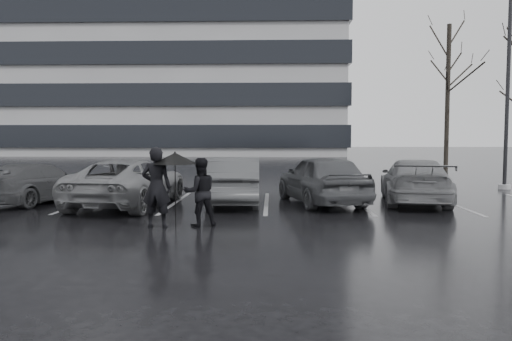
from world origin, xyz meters
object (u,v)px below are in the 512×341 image
object	(u,v)px
pedestrian_right	(200,192)
lamp_post	(508,91)
car_west_a	(235,180)
tree_north	(448,98)
car_main	(322,179)
car_east	(415,181)
car_west_b	(129,183)
car_west_c	(37,183)
pedestrian_left	(156,187)

from	to	relation	value
pedestrian_right	lamp_post	xyz separation A→B (m)	(10.61, 8.27, 2.97)
car_west_a	tree_north	xyz separation A→B (m)	(11.36, 14.68, 3.54)
car_main	car_east	world-z (taller)	car_main
car_main	car_east	distance (m)	2.88
tree_north	car_west_b	bearing A→B (deg)	-133.48
car_west_b	tree_north	distance (m)	21.29
car_main	car_west_c	size ratio (longest dim) A/B	1.05
car_west_a	lamp_post	bearing A→B (deg)	-157.79
car_west_a	pedestrian_right	distance (m)	3.82
car_east	lamp_post	world-z (taller)	lamp_post
car_west_b	car_west_c	size ratio (longest dim) A/B	1.17
car_west_c	pedestrian_left	xyz separation A→B (m)	(4.64, -3.98, 0.30)
car_main	car_west_a	world-z (taller)	car_main
car_main	car_east	size ratio (longest dim) A/B	0.95
car_west_a	lamp_post	distance (m)	11.47
pedestrian_left	lamp_post	xyz separation A→B (m)	(11.57, 8.43, 2.84)
lamp_post	car_west_a	bearing A→B (deg)	-156.04
car_east	lamp_post	distance (m)	6.91
pedestrian_right	lamp_post	distance (m)	13.78
pedestrian_right	pedestrian_left	bearing A→B (deg)	-10.23
car_main	car_east	bearing A→B (deg)	171.62
pedestrian_left	pedestrian_right	xyz separation A→B (m)	(0.96, 0.16, -0.13)
car_west_c	pedestrian_left	world-z (taller)	pedestrian_left
car_main	car_west_b	size ratio (longest dim) A/B	0.90
car_west_b	lamp_post	size ratio (longest dim) A/B	0.60
car_west_c	car_east	world-z (taller)	car_east
car_main	lamp_post	bearing A→B (deg)	-163.64
car_east	car_west_c	bearing A→B (deg)	11.04
car_west_c	pedestrian_right	distance (m)	6.78
car_west_b	tree_north	world-z (taller)	tree_north
car_west_b	car_east	size ratio (longest dim) A/B	1.06
car_west_a	car_west_c	world-z (taller)	car_west_a
car_west_a	pedestrian_left	size ratio (longest dim) A/B	2.37
car_west_b	lamp_post	bearing A→B (deg)	-152.92
pedestrian_right	tree_north	bearing A→B (deg)	-142.28
car_west_b	pedestrian_left	world-z (taller)	pedestrian_left
car_east	pedestrian_left	xyz separation A→B (m)	(-6.95, -4.30, 0.23)
lamp_post	pedestrian_left	bearing A→B (deg)	-143.92
car_west_b	lamp_post	xyz separation A→B (m)	(13.18, 5.04, 3.06)
car_west_a	pedestrian_right	size ratio (longest dim) A/B	2.75
pedestrian_left	tree_north	bearing A→B (deg)	-122.87
car_west_c	car_east	xyz separation A→B (m)	(11.60, 0.32, 0.06)
car_main	car_west_b	bearing A→B (deg)	-8.14
lamp_post	tree_north	world-z (taller)	tree_north
pedestrian_right	car_main	bearing A→B (deg)	-148.72
car_west_a	car_east	world-z (taller)	car_west_a
car_east	pedestrian_right	xyz separation A→B (m)	(-6.00, -4.14, 0.11)
car_west_a	car_west_b	size ratio (longest dim) A/B	0.87
pedestrian_right	tree_north	xyz separation A→B (m)	(11.87, 18.46, 3.47)
tree_north	lamp_post	bearing A→B (deg)	-97.02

